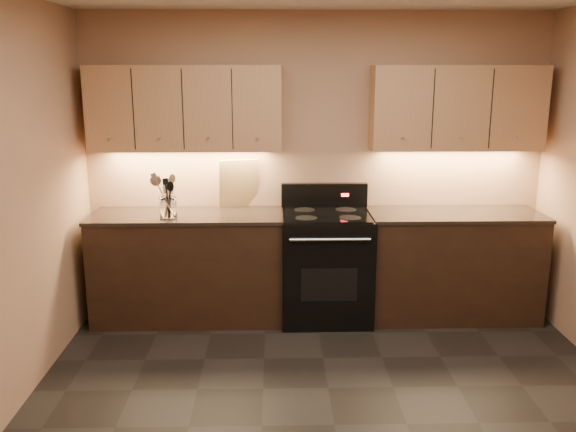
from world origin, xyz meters
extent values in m
plane|color=black|center=(0.00, 0.00, 0.00)|extent=(4.00, 4.00, 0.00)
cube|color=tan|center=(0.00, 2.00, 1.30)|extent=(4.00, 0.04, 2.60)
cube|color=black|center=(-1.10, 1.70, 0.45)|extent=(1.60, 0.60, 0.90)
cube|color=#352922|center=(-1.10, 1.70, 0.92)|extent=(1.62, 0.62, 0.03)
cube|color=black|center=(1.18, 1.70, 0.45)|extent=(1.44, 0.60, 0.90)
cube|color=#352922|center=(1.18, 1.70, 0.92)|extent=(1.46, 0.62, 0.03)
cube|color=black|center=(0.08, 1.68, 0.46)|extent=(0.76, 0.65, 0.92)
cube|color=black|center=(0.08, 1.68, 0.93)|extent=(0.70, 0.60, 0.01)
cube|color=black|center=(0.08, 1.96, 1.03)|extent=(0.76, 0.07, 0.22)
cube|color=red|center=(0.26, 1.92, 1.04)|extent=(0.06, 0.00, 0.03)
cylinder|color=silver|center=(0.08, 1.34, 0.80)|extent=(0.65, 0.02, 0.02)
cube|color=black|center=(0.08, 1.35, 0.41)|extent=(0.46, 0.00, 0.28)
cylinder|color=black|center=(-0.10, 1.53, 0.93)|extent=(0.18, 0.18, 0.00)
cylinder|color=black|center=(0.26, 1.53, 0.93)|extent=(0.18, 0.18, 0.00)
cylinder|color=black|center=(-0.10, 1.82, 0.93)|extent=(0.18, 0.18, 0.00)
cylinder|color=black|center=(0.26, 1.82, 0.93)|extent=(0.18, 0.18, 0.00)
cube|color=tan|center=(-1.10, 1.85, 1.80)|extent=(1.60, 0.30, 0.70)
cube|color=tan|center=(1.18, 1.85, 1.80)|extent=(1.44, 0.30, 0.70)
cube|color=#B2B5BA|center=(-1.30, 1.99, 1.12)|extent=(0.08, 0.01, 0.12)
cylinder|color=white|center=(-1.23, 1.57, 1.02)|extent=(0.15, 0.15, 0.17)
cylinder|color=white|center=(-1.23, 1.57, 0.94)|extent=(0.14, 0.14, 0.02)
cube|color=tan|center=(-0.68, 1.95, 1.14)|extent=(0.36, 0.18, 0.43)
camera|label=1|loc=(-0.36, -3.31, 2.11)|focal=38.00mm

